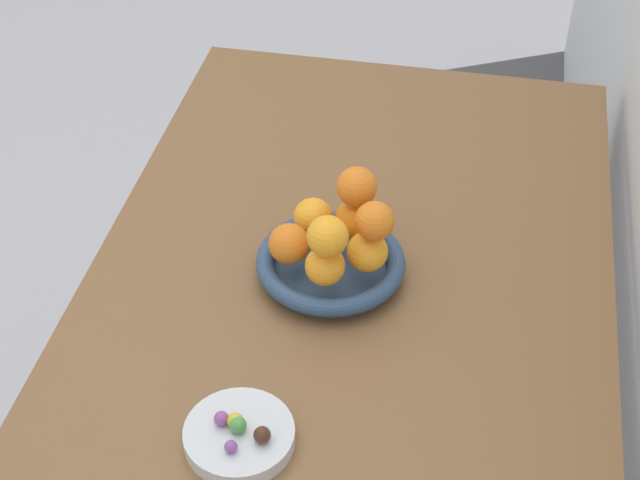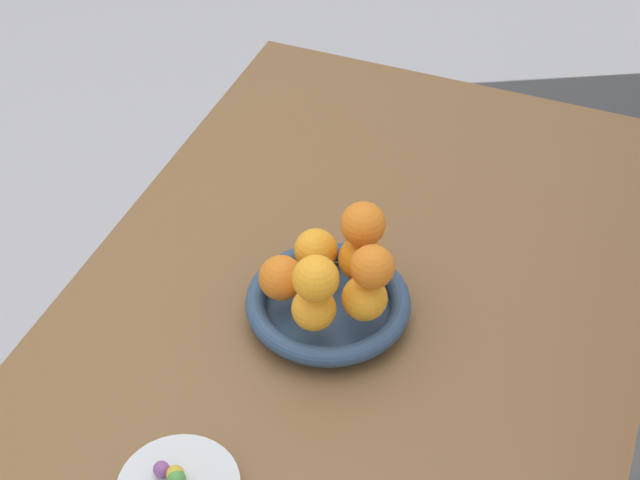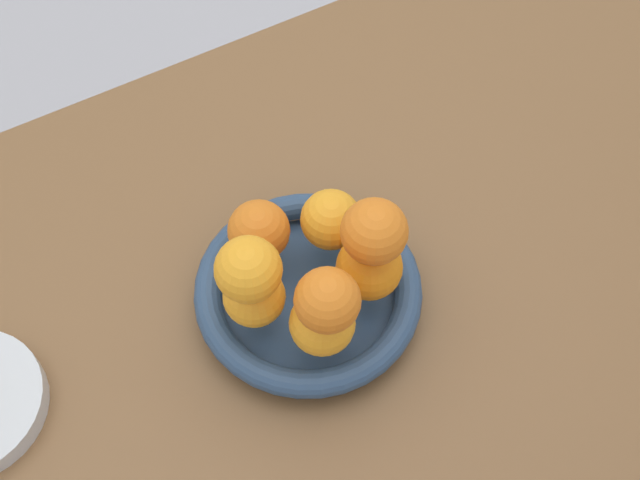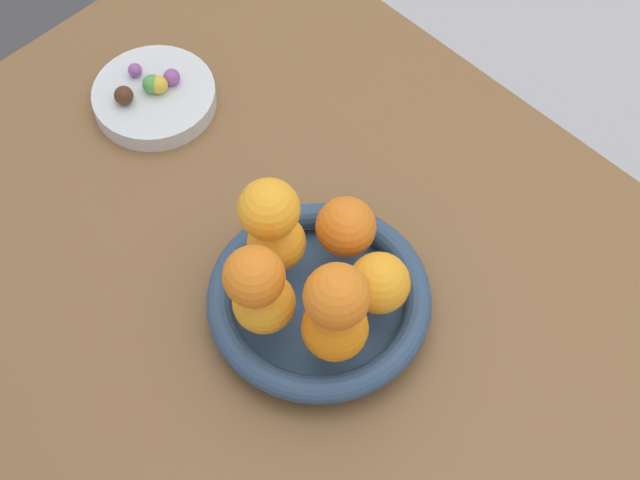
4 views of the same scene
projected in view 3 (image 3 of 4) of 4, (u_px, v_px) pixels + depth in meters
dining_table at (369, 336)px, 0.86m from camera, size 1.10×0.76×0.74m
fruit_bowl at (308, 292)px, 0.76m from camera, size 0.22×0.22×0.04m
orange_0 at (372, 271)px, 0.72m from camera, size 0.06×0.06×0.06m
orange_1 at (331, 220)px, 0.75m from camera, size 0.06×0.06×0.06m
orange_2 at (259, 231)px, 0.74m from camera, size 0.06×0.06×0.06m
orange_3 at (254, 296)px, 0.71m from camera, size 0.06×0.06×0.06m
orange_4 at (322, 323)px, 0.69m from camera, size 0.06×0.06×0.06m
orange_5 at (327, 300)px, 0.64m from camera, size 0.06×0.06×0.06m
orange_6 at (248, 270)px, 0.66m from camera, size 0.06×0.06×0.06m
orange_7 at (373, 230)px, 0.67m from camera, size 0.06×0.06×0.06m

